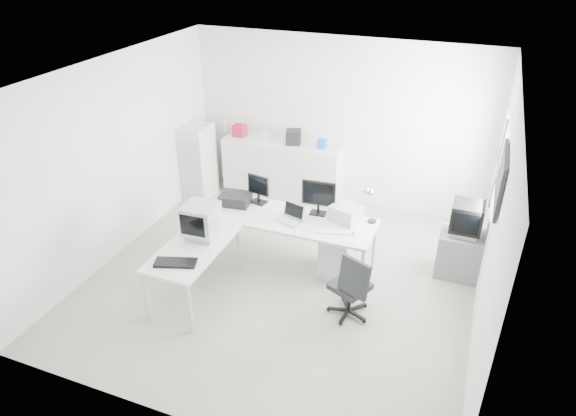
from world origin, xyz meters
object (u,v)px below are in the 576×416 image
at_px(side_desk, 196,271).
at_px(filing_cabinet, 198,162).
at_px(office_chair, 350,283).
at_px(crt_tv, 466,220).
at_px(lcd_monitor_small, 258,190).
at_px(drawer_pedestal, 337,253).
at_px(lcd_monitor_large, 319,198).
at_px(laptop, 289,214).
at_px(tv_cabinet, 460,254).
at_px(laser_printer, 346,213).
at_px(sideboard, 283,170).
at_px(main_desk, 288,240).
at_px(inkjet_printer, 235,199).
at_px(crt_monitor, 201,220).

height_order(side_desk, filing_cabinet, filing_cabinet).
bearing_deg(office_chair, crt_tv, 73.07).
bearing_deg(lcd_monitor_small, office_chair, -20.55).
xyz_separation_m(drawer_pedestal, lcd_monitor_small, (-1.25, 0.20, 0.66)).
bearing_deg(lcd_monitor_large, side_desk, -135.61).
xyz_separation_m(laptop, tv_cabinet, (2.23, 0.70, -0.54)).
height_order(laser_printer, sideboard, sideboard).
xyz_separation_m(drawer_pedestal, sideboard, (-1.53, 1.82, 0.22)).
bearing_deg(laser_printer, side_desk, -123.28).
bearing_deg(laser_printer, main_desk, -146.46).
xyz_separation_m(inkjet_printer, sideboard, (0.02, 1.77, -0.31)).
distance_m(office_chair, tv_cabinet, 1.81).
bearing_deg(crt_tv, main_desk, -165.19).
bearing_deg(office_chair, inkjet_printer, -179.43).
height_order(inkjet_printer, laptop, laptop).
xyz_separation_m(side_desk, drawer_pedestal, (1.55, 1.15, -0.08)).
xyz_separation_m(side_desk, crt_tv, (3.13, 1.70, 0.49)).
bearing_deg(sideboard, tv_cabinet, -22.15).
relative_size(main_desk, crt_monitor, 4.87).
relative_size(laptop, office_chair, 0.39).
height_order(office_chair, tv_cabinet, office_chair).
xyz_separation_m(lcd_monitor_large, laser_printer, (0.40, -0.03, -0.14)).
bearing_deg(inkjet_printer, side_desk, -96.96).
bearing_deg(drawer_pedestal, lcd_monitor_small, 170.91).
height_order(lcd_monitor_small, laptop, lcd_monitor_small).
xyz_separation_m(side_desk, tv_cabinet, (3.13, 1.70, -0.05)).
xyz_separation_m(crt_monitor, sideboard, (0.02, 2.72, -0.48)).
distance_m(side_desk, crt_monitor, 0.67).
height_order(laptop, filing_cabinet, filing_cabinet).
distance_m(inkjet_printer, tv_cabinet, 3.21).
xyz_separation_m(crt_monitor, crt_tv, (3.13, 1.45, -0.13)).
bearing_deg(lcd_monitor_large, sideboard, 122.03).
height_order(main_desk, laptop, laptop).
xyz_separation_m(inkjet_printer, filing_cabinet, (-1.37, 1.29, -0.17)).
bearing_deg(drawer_pedestal, side_desk, -143.43).
xyz_separation_m(laser_printer, sideboard, (-1.58, 1.65, -0.34)).
xyz_separation_m(main_desk, crt_tv, (2.28, 0.60, 0.49)).
height_order(sideboard, filing_cabinet, filing_cabinet).
distance_m(main_desk, lcd_monitor_small, 0.84).
relative_size(inkjet_printer, tv_cabinet, 0.66).
distance_m(lcd_monitor_large, filing_cabinet, 2.83).
bearing_deg(side_desk, lcd_monitor_large, 48.37).
bearing_deg(lcd_monitor_small, laser_printer, 9.42).
bearing_deg(drawer_pedestal, sideboard, 130.00).
xyz_separation_m(lcd_monitor_small, crt_tv, (2.83, 0.35, -0.09)).
relative_size(sideboard, filing_cabinet, 1.58).
bearing_deg(sideboard, drawer_pedestal, -50.00).
bearing_deg(drawer_pedestal, crt_tv, 19.27).
height_order(crt_monitor, sideboard, crt_monitor).
relative_size(office_chair, sideboard, 0.45).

